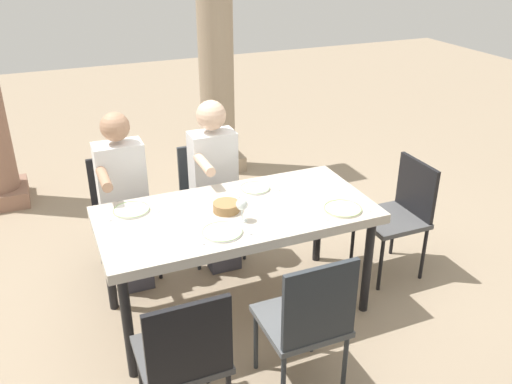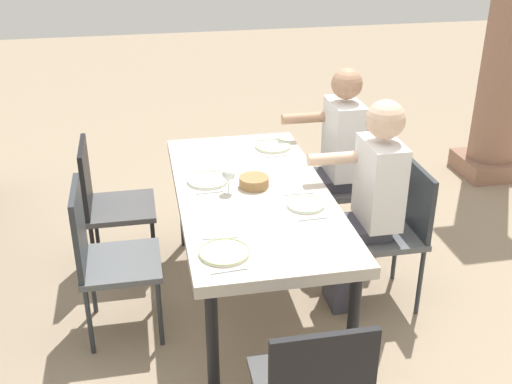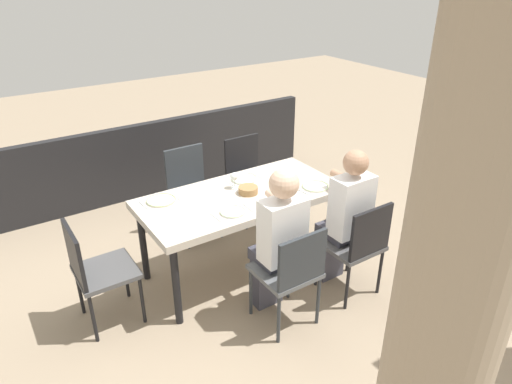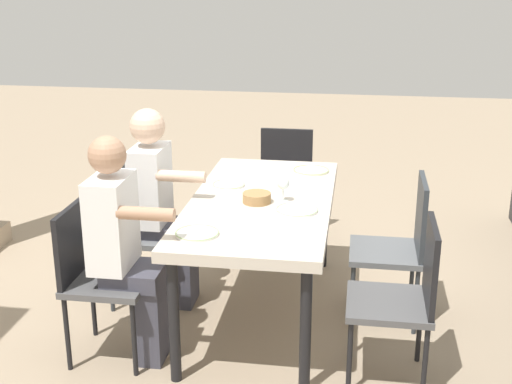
# 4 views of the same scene
# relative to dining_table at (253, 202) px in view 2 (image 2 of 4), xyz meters

# --- Properties ---
(ground_plane) EXTENTS (16.00, 16.00, 0.00)m
(ground_plane) POSITION_rel_dining_table_xyz_m (0.00, 0.00, -0.71)
(ground_plane) COLOR gray
(dining_table) EXTENTS (1.77, 0.85, 0.78)m
(dining_table) POSITION_rel_dining_table_xyz_m (0.00, 0.00, 0.00)
(dining_table) COLOR beige
(dining_table) RESTS_ON ground
(chair_west_north) EXTENTS (0.44, 0.44, 0.89)m
(chair_west_north) POSITION_rel_dining_table_xyz_m (-0.60, 0.84, -0.19)
(chair_west_north) COLOR #4F4F50
(chair_west_north) RESTS_ON ground
(chair_west_south) EXTENTS (0.44, 0.44, 0.90)m
(chair_west_south) POSITION_rel_dining_table_xyz_m (-0.60, -0.85, -0.20)
(chair_west_south) COLOR #4F4F50
(chair_west_south) RESTS_ON ground
(chair_mid_north) EXTENTS (0.44, 0.44, 0.88)m
(chair_mid_north) POSITION_rel_dining_table_xyz_m (0.08, 0.84, -0.19)
(chair_mid_north) COLOR #5B5E61
(chair_mid_north) RESTS_ON ground
(chair_mid_south) EXTENTS (0.44, 0.44, 0.92)m
(chair_mid_south) POSITION_rel_dining_table_xyz_m (0.08, -0.85, -0.19)
(chair_mid_south) COLOR #5B5E61
(chair_mid_south) RESTS_ON ground
(diner_woman_green) EXTENTS (0.35, 0.49, 1.29)m
(diner_woman_green) POSITION_rel_dining_table_xyz_m (-0.61, 0.66, -0.02)
(diner_woman_green) COLOR #3F3F4C
(diner_woman_green) RESTS_ON ground
(diner_man_white) EXTENTS (0.35, 0.50, 1.30)m
(diner_man_white) POSITION_rel_dining_table_xyz_m (0.08, 0.66, -0.01)
(diner_man_white) COLOR #3F3F4C
(diner_man_white) RESTS_ON ground
(plate_0) EXTENTS (0.23, 0.23, 0.02)m
(plate_0) POSITION_rel_dining_table_xyz_m (-0.63, 0.25, 0.08)
(plate_0) COLOR white
(plate_0) RESTS_ON dining_table
(fork_0) EXTENTS (0.02, 0.17, 0.01)m
(fork_0) POSITION_rel_dining_table_xyz_m (-0.78, 0.25, 0.07)
(fork_0) COLOR silver
(fork_0) RESTS_ON dining_table
(spoon_0) EXTENTS (0.03, 0.17, 0.01)m
(spoon_0) POSITION_rel_dining_table_xyz_m (-0.48, 0.25, 0.07)
(spoon_0) COLOR silver
(spoon_0) RESTS_ON dining_table
(plate_1) EXTENTS (0.24, 0.24, 0.02)m
(plate_1) POSITION_rel_dining_table_xyz_m (-0.18, -0.24, 0.08)
(plate_1) COLOR white
(plate_1) RESTS_ON dining_table
(wine_glass_1) EXTENTS (0.07, 0.07, 0.15)m
(wine_glass_1) POSITION_rel_dining_table_xyz_m (-0.02, -0.14, 0.18)
(wine_glass_1) COLOR white
(wine_glass_1) RESTS_ON dining_table
(fork_1) EXTENTS (0.03, 0.17, 0.01)m
(fork_1) POSITION_rel_dining_table_xyz_m (-0.33, -0.24, 0.07)
(fork_1) COLOR silver
(fork_1) RESTS_ON dining_table
(spoon_1) EXTENTS (0.03, 0.17, 0.01)m
(spoon_1) POSITION_rel_dining_table_xyz_m (-0.03, -0.24, 0.07)
(spoon_1) COLOR silver
(spoon_1) RESTS_ON dining_table
(plate_2) EXTENTS (0.21, 0.21, 0.02)m
(plate_2) POSITION_rel_dining_table_xyz_m (0.23, 0.25, 0.08)
(plate_2) COLOR white
(plate_2) RESTS_ON dining_table
(fork_2) EXTENTS (0.02, 0.17, 0.01)m
(fork_2) POSITION_rel_dining_table_xyz_m (0.08, 0.25, 0.07)
(fork_2) COLOR silver
(fork_2) RESTS_ON dining_table
(spoon_2) EXTENTS (0.02, 0.17, 0.01)m
(spoon_2) POSITION_rel_dining_table_xyz_m (0.38, 0.25, 0.07)
(spoon_2) COLOR silver
(spoon_2) RESTS_ON dining_table
(plate_3) EXTENTS (0.24, 0.24, 0.02)m
(plate_3) POSITION_rel_dining_table_xyz_m (0.63, -0.26, 0.08)
(plate_3) COLOR silver
(plate_3) RESTS_ON dining_table
(fork_3) EXTENTS (0.03, 0.17, 0.01)m
(fork_3) POSITION_rel_dining_table_xyz_m (0.48, -0.26, 0.07)
(fork_3) COLOR silver
(fork_3) RESTS_ON dining_table
(spoon_3) EXTENTS (0.03, 0.17, 0.01)m
(spoon_3) POSITION_rel_dining_table_xyz_m (0.78, -0.26, 0.07)
(spoon_3) COLOR silver
(spoon_3) RESTS_ON dining_table
(bread_basket) EXTENTS (0.17, 0.17, 0.06)m
(bread_basket) POSITION_rel_dining_table_xyz_m (-0.06, 0.02, 0.10)
(bread_basket) COLOR #9E7547
(bread_basket) RESTS_ON dining_table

